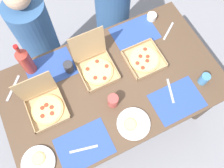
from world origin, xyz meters
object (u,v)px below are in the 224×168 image
Objects in this scene: pizza_box_corner_right at (96,66)px; diner_left_seat at (40,43)px; pizza_box_edge_far at (45,105)px; cup_clear_right at (113,101)px; diner_right_seat at (112,15)px; plate_near_left at (134,124)px; soda_bottle at (25,61)px; cup_clear_left at (69,67)px; cup_red at (204,79)px; condiment_bowl at (152,17)px; plate_middle at (38,162)px; pizza_box_center at (144,59)px.

pizza_box_corner_right is 0.24× the size of diner_left_seat.
pizza_box_edge_far is 2.88× the size of cup_clear_right.
pizza_box_edge_far is at bearing -141.48° from diner_right_seat.
diner_left_seat is at bearing 108.90° from plate_near_left.
cup_clear_left is at bearing -27.02° from soda_bottle.
cup_clear_left is at bearing 114.89° from cup_clear_right.
cup_red is at bearing -76.38° from diner_right_seat.
condiment_bowl is at bearing 94.13° from cup_red.
condiment_bowl is (1.05, 0.34, -0.02)m from pizza_box_edge_far.
pizza_box_edge_far is 0.47m from cup_clear_right.
plate_near_left is at bearing -83.93° from pizza_box_corner_right.
cup_red is at bearing -31.87° from cup_clear_left.
plate_middle is 1.28m from cup_red.
cup_clear_left is (0.43, 0.54, 0.03)m from plate_middle.
cup_clear_right is at bearing -65.11° from cup_clear_left.
plate_middle is 2.33× the size of cup_red.
cup_red is 0.08× the size of diner_left_seat.
pizza_box_edge_far reaches higher than cup_red.
pizza_box_edge_far reaches higher than plate_near_left.
cup_clear_left is 0.43m from cup_clear_right.
cup_red is (1.28, 0.01, 0.04)m from plate_middle.
diner_right_seat reaches higher than pizza_box_center.
cup_clear_left is at bearing 51.09° from plate_middle.
condiment_bowl is at bearing 40.47° from cup_clear_right.
diner_right_seat reaches higher than pizza_box_corner_right.
condiment_bowl is 0.47m from diner_right_seat.
pizza_box_corner_right is 0.77m from plate_middle.
plate_middle is at bearing -159.85° from pizza_box_center.
plate_middle is 2.83× the size of condiment_bowl.
condiment_bowl is (0.62, 0.53, -0.03)m from cup_clear_right.
pizza_box_center reaches higher than plate_middle.
plate_middle is 2.18× the size of cup_clear_right.
plate_middle is 1.40m from condiment_bowl.
plate_near_left is 0.20× the size of diner_right_seat.
plate_near_left is 0.67m from plate_middle.
diner_right_seat reaches higher than plate_middle.
pizza_box_center is (0.81, 0.03, -0.03)m from pizza_box_edge_far.
cup_clear_left is at bearing 156.37° from pizza_box_corner_right.
diner_right_seat reaches higher than cup_clear_right.
plate_middle is (-0.67, 0.05, 0.00)m from plate_near_left.
diner_left_seat reaches higher than cup_red.
plate_middle is at bearing -143.62° from pizza_box_corner_right.
soda_bottle reaches higher than cup_red.
pizza_box_corner_right reaches higher than cup_clear_right.
soda_bottle is 3.19× the size of cup_clear_right.
pizza_box_center is 0.23× the size of diner_right_seat.
cup_clear_left is (0.26, -0.13, -0.09)m from soda_bottle.
diner_right_seat is (1.03, 1.02, -0.24)m from plate_middle.
pizza_box_corner_right is 0.30m from cup_clear_right.
soda_bottle is at bearing -179.48° from condiment_bowl.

